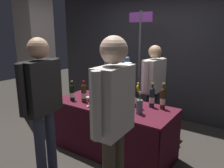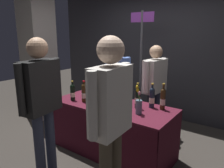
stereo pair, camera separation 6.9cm
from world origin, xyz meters
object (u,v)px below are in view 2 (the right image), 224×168
at_px(wine_glass_near_vendor, 89,99).
at_px(display_bottle_0, 163,99).
at_px(taster_foreground_right, 41,97).
at_px(booth_signpost, 141,58).
at_px(concrete_pillar, 38,49).
at_px(flower_vase, 139,105).
at_px(vendor_presenter, 118,81).
at_px(tasting_table, 112,119).
at_px(featured_wine_bottle, 73,92).

bearing_deg(wine_glass_near_vendor, display_bottle_0, 27.99).
bearing_deg(display_bottle_0, taster_foreground_right, -130.66).
relative_size(display_bottle_0, booth_signpost, 0.17).
xyz_separation_m(concrete_pillar, taster_foreground_right, (1.74, -1.24, -0.38)).
height_order(flower_vase, vendor_presenter, vendor_presenter).
relative_size(tasting_table, vendor_presenter, 1.16).
bearing_deg(display_bottle_0, featured_wine_bottle, -161.17).
xyz_separation_m(concrete_pillar, display_bottle_0, (2.74, -0.08, -0.52)).
distance_m(concrete_pillar, featured_wine_bottle, 1.65).
bearing_deg(flower_vase, vendor_presenter, 137.61).
xyz_separation_m(taster_foreground_right, booth_signpost, (0.12, 2.14, 0.25)).
relative_size(featured_wine_bottle, vendor_presenter, 0.20).
bearing_deg(concrete_pillar, featured_wine_bottle, -18.93).
bearing_deg(tasting_table, wine_glass_near_vendor, -132.27).
height_order(featured_wine_bottle, taster_foreground_right, taster_foreground_right).
height_order(concrete_pillar, featured_wine_bottle, concrete_pillar).
relative_size(featured_wine_bottle, taster_foreground_right, 0.18).
bearing_deg(booth_signpost, vendor_presenter, -105.11).
bearing_deg(concrete_pillar, tasting_table, -8.43).
relative_size(wine_glass_near_vendor, taster_foreground_right, 0.08).
xyz_separation_m(concrete_pillar, featured_wine_bottle, (1.48, -0.51, -0.54)).
height_order(featured_wine_bottle, display_bottle_0, display_bottle_0).
xyz_separation_m(concrete_pillar, flower_vase, (2.56, -0.41, -0.55)).
relative_size(tasting_table, featured_wine_bottle, 5.88).
bearing_deg(vendor_presenter, display_bottle_0, 75.64).
xyz_separation_m(featured_wine_bottle, taster_foreground_right, (0.26, -0.73, 0.16)).
bearing_deg(booth_signpost, flower_vase, -61.98).
bearing_deg(taster_foreground_right, booth_signpost, -10.31).
distance_m(display_bottle_0, wine_glass_near_vendor, 1.01).
height_order(display_bottle_0, booth_signpost, booth_signpost).
bearing_deg(tasting_table, featured_wine_bottle, -161.16).
height_order(concrete_pillar, display_bottle_0, concrete_pillar).
xyz_separation_m(concrete_pillar, booth_signpost, (1.86, 0.90, -0.13)).
xyz_separation_m(concrete_pillar, tasting_table, (2.07, -0.31, -0.90)).
xyz_separation_m(wine_glass_near_vendor, vendor_presenter, (-0.13, 0.91, 0.08)).
height_order(tasting_table, vendor_presenter, vendor_presenter).
bearing_deg(display_bottle_0, tasting_table, -161.18).
relative_size(flower_vase, vendor_presenter, 0.25).
relative_size(tasting_table, display_bottle_0, 4.99).
relative_size(display_bottle_0, flower_vase, 0.94).
height_order(tasting_table, booth_signpost, booth_signpost).
xyz_separation_m(tasting_table, taster_foreground_right, (-0.33, -0.94, 0.51)).
height_order(concrete_pillar, wine_glass_near_vendor, concrete_pillar).
xyz_separation_m(tasting_table, flower_vase, (0.49, -0.10, 0.34)).
height_order(wine_glass_near_vendor, vendor_presenter, vendor_presenter).
bearing_deg(display_bottle_0, vendor_presenter, 156.87).
bearing_deg(wine_glass_near_vendor, flower_vase, 11.30).
bearing_deg(featured_wine_bottle, vendor_presenter, 74.64).
xyz_separation_m(tasting_table, wine_glass_near_vendor, (-0.22, -0.25, 0.32)).
bearing_deg(vendor_presenter, booth_signpost, 173.65).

